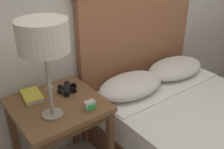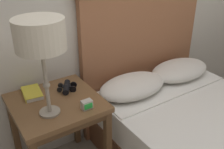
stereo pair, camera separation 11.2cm
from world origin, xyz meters
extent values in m
cube|color=brown|center=(-0.56, 0.77, 0.65)|extent=(0.58, 0.58, 0.04)
cube|color=brown|center=(-0.56, 0.77, 0.60)|extent=(0.55, 0.55, 0.05)
cube|color=brown|center=(-0.31, 0.52, 0.31)|extent=(0.04, 0.04, 0.63)
cube|color=brown|center=(-0.82, 1.03, 0.31)|extent=(0.04, 0.04, 0.63)
cube|color=brown|center=(-0.31, 1.03, 0.31)|extent=(0.04, 0.04, 0.63)
cube|color=white|center=(0.39, 0.67, 0.50)|extent=(1.14, 0.28, 0.01)
cube|color=brown|center=(0.39, 1.02, 0.64)|extent=(1.24, 0.06, 1.29)
ellipsoid|color=silver|center=(0.10, 0.78, 0.57)|extent=(0.60, 0.36, 0.15)
ellipsoid|color=silver|center=(0.65, 0.78, 0.57)|extent=(0.60, 0.36, 0.15)
cylinder|color=gray|center=(-0.64, 0.66, 0.67)|extent=(0.13, 0.13, 0.01)
cylinder|color=gray|center=(-0.64, 0.66, 0.88)|extent=(0.02, 0.02, 0.41)
sphere|color=gray|center=(-0.64, 0.66, 0.86)|extent=(0.04, 0.04, 0.04)
cylinder|color=beige|center=(-0.64, 0.66, 1.18)|extent=(0.28, 0.28, 0.18)
cube|color=silver|center=(-0.67, 0.94, 0.68)|extent=(0.14, 0.21, 0.03)
cube|color=gold|center=(-0.67, 0.94, 0.69)|extent=(0.14, 0.21, 0.00)
cube|color=gold|center=(-0.72, 0.94, 0.68)|extent=(0.03, 0.20, 0.03)
cylinder|color=black|center=(-0.45, 0.84, 0.69)|extent=(0.08, 0.10, 0.04)
cylinder|color=black|center=(-0.41, 0.81, 0.69)|extent=(0.05, 0.03, 0.05)
cylinder|color=black|center=(-0.49, 0.86, 0.69)|extent=(0.04, 0.03, 0.04)
cylinder|color=black|center=(-0.42, 0.89, 0.69)|extent=(0.08, 0.10, 0.04)
cylinder|color=black|center=(-0.38, 0.87, 0.69)|extent=(0.05, 0.03, 0.05)
cylinder|color=black|center=(-0.46, 0.91, 0.69)|extent=(0.04, 0.03, 0.04)
cube|color=black|center=(-0.44, 0.86, 0.69)|extent=(0.07, 0.06, 0.01)
cylinder|color=black|center=(-0.44, 0.86, 0.70)|extent=(0.02, 0.02, 0.02)
cube|color=#B7B2A8|center=(-0.43, 0.57, 0.69)|extent=(0.07, 0.04, 0.06)
cube|color=green|center=(-0.43, 0.55, 0.69)|extent=(0.06, 0.00, 0.04)
camera|label=1|loc=(-1.16, -0.62, 1.63)|focal=42.00mm
camera|label=2|loc=(-1.06, -0.69, 1.63)|focal=42.00mm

